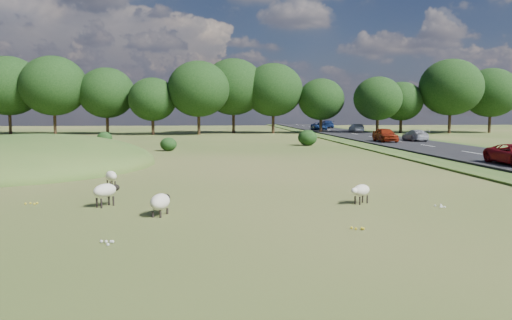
% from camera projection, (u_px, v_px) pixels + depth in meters
% --- Properties ---
extents(ground, '(160.00, 160.00, 0.00)m').
position_uv_depth(ground, '(215.00, 153.00, 41.10)').
color(ground, '#33561A').
rests_on(ground, ground).
extents(mound, '(16.00, 20.00, 4.00)m').
position_uv_depth(mound, '(29.00, 165.00, 32.11)').
color(mound, '#33561E').
rests_on(mound, ground).
extents(road, '(8.00, 150.00, 0.25)m').
position_uv_depth(road, '(403.00, 143.00, 52.77)').
color(road, black).
rests_on(road, ground).
extents(treeline, '(96.28, 14.66, 11.70)m').
position_uv_depth(treeline, '(206.00, 91.00, 75.49)').
color(treeline, black).
rests_on(treeline, ground).
extents(shrubs, '(22.72, 11.22, 1.59)m').
position_uv_depth(shrubs, '(221.00, 139.00, 49.66)').
color(shrubs, black).
rests_on(shrubs, ground).
extents(sheep_0, '(0.83, 1.33, 0.74)m').
position_uv_depth(sheep_0, '(160.00, 202.00, 16.62)').
color(sheep_0, beige).
rests_on(sheep_0, ground).
extents(sheep_1, '(0.79, 1.08, 0.76)m').
position_uv_depth(sheep_1, '(111.00, 176.00, 22.73)').
color(sheep_1, beige).
rests_on(sheep_1, ground).
extents(sheep_2, '(1.00, 1.15, 0.85)m').
position_uv_depth(sheep_2, '(106.00, 191.00, 18.16)').
color(sheep_2, beige).
rests_on(sheep_2, ground).
extents(sheep_3, '(0.99, 0.88, 0.73)m').
position_uv_depth(sheep_3, '(361.00, 190.00, 18.69)').
color(sheep_3, beige).
rests_on(sheep_3, ground).
extents(car_2, '(1.74, 4.32, 1.47)m').
position_uv_depth(car_2, '(385.00, 135.00, 52.79)').
color(car_2, '#982A10').
rests_on(car_2, road).
extents(car_4, '(2.14, 4.64, 1.29)m').
position_uv_depth(car_4, '(319.00, 126.00, 85.25)').
color(car_4, navy).
rests_on(car_4, road).
extents(car_5, '(1.34, 3.85, 1.27)m').
position_uv_depth(car_5, '(356.00, 128.00, 76.40)').
color(car_5, '#94969B').
rests_on(car_5, road).
extents(car_6, '(2.03, 4.99, 1.45)m').
position_uv_depth(car_6, '(327.00, 124.00, 96.01)').
color(car_6, navy).
rests_on(car_6, road).
extents(car_7, '(1.71, 4.21, 1.22)m').
position_uv_depth(car_7, '(415.00, 135.00, 54.31)').
color(car_7, '#B8BBC1').
rests_on(car_7, road).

